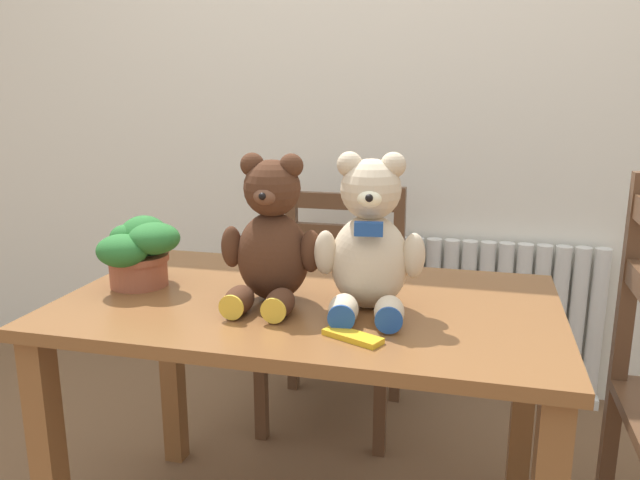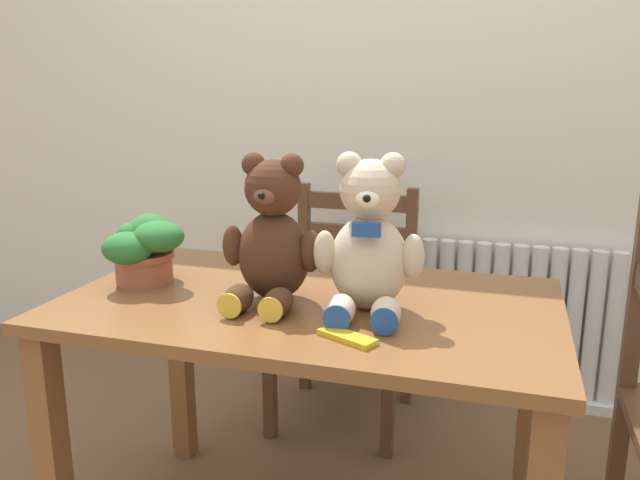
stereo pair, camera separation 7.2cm
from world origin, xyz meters
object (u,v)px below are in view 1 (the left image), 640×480
(wooden_chair_behind, at_px, (336,302))
(teddy_bear_right, at_px, (370,244))
(teddy_bear_left, at_px, (271,240))
(chocolate_bar, at_px, (353,336))
(potted_plant, at_px, (140,249))

(wooden_chair_behind, bearing_deg, teddy_bear_right, 108.11)
(teddy_bear_left, height_order, teddy_bear_right, teddy_bear_right)
(wooden_chair_behind, relative_size, teddy_bear_right, 2.35)
(chocolate_bar, bearing_deg, potted_plant, 159.96)
(teddy_bear_left, height_order, potted_plant, teddy_bear_left)
(teddy_bear_left, relative_size, chocolate_bar, 2.76)
(teddy_bear_right, relative_size, chocolate_bar, 2.82)
(wooden_chair_behind, bearing_deg, teddy_bear_left, 91.24)
(teddy_bear_left, bearing_deg, teddy_bear_right, 178.40)
(wooden_chair_behind, relative_size, teddy_bear_left, 2.41)
(teddy_bear_left, distance_m, teddy_bear_right, 0.23)
(potted_plant, bearing_deg, teddy_bear_right, -3.26)
(wooden_chair_behind, distance_m, teddy_bear_right, 0.91)
(teddy_bear_left, xyz_separation_m, potted_plant, (-0.37, 0.03, -0.06))
(wooden_chair_behind, bearing_deg, potted_plant, 64.32)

